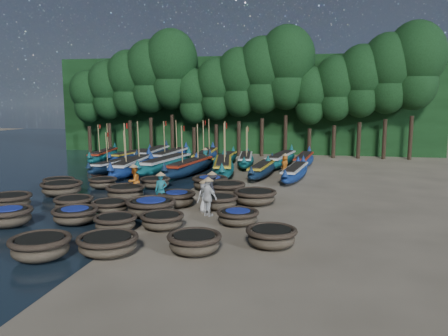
% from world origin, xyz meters
% --- Properties ---
extents(ground, '(120.00, 120.00, 0.00)m').
position_xyz_m(ground, '(0.00, 0.00, 0.00)').
color(ground, gray).
rests_on(ground, ground).
extents(foliage_wall, '(40.00, 3.00, 10.00)m').
position_xyz_m(foliage_wall, '(0.00, 23.50, 5.00)').
color(foliage_wall, black).
rests_on(foliage_wall, ground).
extents(coracle_2, '(2.22, 2.22, 0.80)m').
position_xyz_m(coracle_2, '(-1.72, -10.37, 0.46)').
color(coracle_2, '#4C412F').
rests_on(coracle_2, ground).
extents(coracle_3, '(2.31, 2.31, 0.69)m').
position_xyz_m(coracle_3, '(0.25, -9.49, 0.39)').
color(coracle_3, '#4C412F').
rests_on(coracle_3, ground).
extents(coracle_4, '(2.18, 2.18, 0.72)m').
position_xyz_m(coracle_4, '(3.14, -8.82, 0.41)').
color(coracle_4, '#4C412F').
rests_on(coracle_4, ground).
extents(coracle_5, '(2.34, 2.34, 0.80)m').
position_xyz_m(coracle_5, '(-5.42, -7.05, 0.46)').
color(coracle_5, '#4C412F').
rests_on(coracle_5, ground).
extents(coracle_6, '(2.10, 2.10, 0.69)m').
position_xyz_m(coracle_6, '(-2.89, -6.12, 0.40)').
color(coracle_6, '#4C412F').
rests_on(coracle_6, ground).
extents(coracle_7, '(2.10, 2.10, 0.67)m').
position_xyz_m(coracle_7, '(-0.69, -6.86, 0.38)').
color(coracle_7, '#4C412F').
rests_on(coracle_7, ground).
extents(coracle_8, '(2.18, 2.18, 0.66)m').
position_xyz_m(coracle_8, '(1.07, -6.18, 0.38)').
color(coracle_8, '#4C412F').
rests_on(coracle_8, ground).
extents(coracle_9, '(1.88, 1.88, 0.74)m').
position_xyz_m(coracle_9, '(5.70, -7.67, 0.42)').
color(coracle_9, '#4C412F').
rests_on(coracle_9, ground).
extents(coracle_10, '(2.04, 2.04, 0.78)m').
position_xyz_m(coracle_10, '(-7.31, -4.41, 0.45)').
color(coracle_10, '#4C412F').
rests_on(coracle_10, ground).
extents(coracle_11, '(2.14, 2.14, 0.72)m').
position_xyz_m(coracle_11, '(-4.08, -4.16, 0.41)').
color(coracle_11, '#4C412F').
rests_on(coracle_11, ground).
extents(coracle_12, '(2.13, 2.13, 0.63)m').
position_xyz_m(coracle_12, '(-2.19, -4.18, 0.36)').
color(coracle_12, '#4C412F').
rests_on(coracle_12, ground).
extents(coracle_13, '(2.68, 2.68, 0.81)m').
position_xyz_m(coracle_13, '(-0.09, -4.35, 0.47)').
color(coracle_13, '#4C412F').
rests_on(coracle_13, ground).
extents(coracle_14, '(2.24, 2.24, 0.65)m').
position_xyz_m(coracle_14, '(4.04, -4.96, 0.37)').
color(coracle_14, '#4C412F').
rests_on(coracle_14, ground).
extents(coracle_15, '(2.32, 2.32, 0.79)m').
position_xyz_m(coracle_15, '(-6.69, -0.89, 0.45)').
color(coracle_15, '#4C412F').
rests_on(coracle_15, ground).
extents(coracle_16, '(2.49, 2.49, 0.80)m').
position_xyz_m(coracle_16, '(-2.66, -1.33, 0.46)').
color(coracle_16, '#4C412F').
rests_on(coracle_16, ground).
extents(coracle_17, '(2.20, 2.20, 0.76)m').
position_xyz_m(coracle_17, '(0.48, -2.23, 0.44)').
color(coracle_17, '#4C412F').
rests_on(coracle_17, ground).
extents(coracle_18, '(1.82, 1.82, 0.72)m').
position_xyz_m(coracle_18, '(2.74, -2.43, 0.41)').
color(coracle_18, '#4C412F').
rests_on(coracle_18, ground).
extents(coracle_19, '(2.23, 2.23, 0.76)m').
position_xyz_m(coracle_19, '(4.29, -1.00, 0.43)').
color(coracle_19, '#4C412F').
rests_on(coracle_19, ground).
extents(coracle_20, '(2.08, 2.08, 0.66)m').
position_xyz_m(coracle_20, '(-7.96, 0.90, 0.38)').
color(coracle_20, '#4C412F').
rests_on(coracle_20, ground).
extents(coracle_21, '(1.79, 1.79, 0.66)m').
position_xyz_m(coracle_21, '(-5.40, 1.53, 0.37)').
color(coracle_21, '#4C412F').
rests_on(coracle_21, ground).
extents(coracle_22, '(2.25, 2.25, 0.66)m').
position_xyz_m(coracle_22, '(-2.28, 2.20, 0.38)').
color(coracle_22, '#4C412F').
rests_on(coracle_22, ground).
extents(coracle_23, '(2.55, 2.55, 0.81)m').
position_xyz_m(coracle_23, '(1.17, 2.28, 0.47)').
color(coracle_23, '#4C412F').
rests_on(coracle_23, ground).
extents(coracle_24, '(2.62, 2.62, 0.84)m').
position_xyz_m(coracle_24, '(2.49, 0.43, 0.48)').
color(coracle_24, '#4C412F').
rests_on(coracle_24, ground).
extents(long_boat_2, '(2.27, 7.20, 3.09)m').
position_xyz_m(long_boat_2, '(-7.50, 8.05, 0.49)').
color(long_boat_2, '#0E1F35').
rests_on(long_boat_2, ground).
extents(long_boat_3, '(2.24, 9.01, 3.84)m').
position_xyz_m(long_boat_3, '(-5.82, 7.10, 0.61)').
color(long_boat_3, navy).
rests_on(long_boat_3, ground).
extents(long_boat_4, '(2.77, 8.99, 1.60)m').
position_xyz_m(long_boat_4, '(-3.68, 8.58, 0.61)').
color(long_boat_4, '#0E5350').
rests_on(long_boat_4, ground).
extents(long_boat_5, '(2.70, 8.54, 3.67)m').
position_xyz_m(long_boat_5, '(-1.57, 7.74, 0.58)').
color(long_boat_5, '#0E1F35').
rests_on(long_boat_5, ground).
extents(long_boat_6, '(3.09, 8.98, 3.86)m').
position_xyz_m(long_boat_6, '(0.85, 8.06, 0.61)').
color(long_boat_6, '#0E5350').
rests_on(long_boat_6, ground).
extents(long_boat_7, '(2.09, 7.65, 1.35)m').
position_xyz_m(long_boat_7, '(3.75, 8.02, 0.52)').
color(long_boat_7, '#0E1F35').
rests_on(long_boat_7, ground).
extents(long_boat_8, '(2.32, 7.42, 1.32)m').
position_xyz_m(long_boat_8, '(6.07, 7.01, 0.50)').
color(long_boat_8, navy).
rests_on(long_boat_8, ground).
extents(long_boat_9, '(2.62, 7.86, 3.38)m').
position_xyz_m(long_boat_9, '(-11.26, 13.51, 0.54)').
color(long_boat_9, '#0E5350').
rests_on(long_boat_9, ground).
extents(long_boat_10, '(2.24, 7.28, 1.29)m').
position_xyz_m(long_boat_10, '(-8.75, 13.93, 0.49)').
color(long_boat_10, navy).
rests_on(long_boat_10, ground).
extents(long_boat_11, '(1.98, 9.11, 1.60)m').
position_xyz_m(long_boat_11, '(-6.94, 14.65, 0.61)').
color(long_boat_11, '#0E1F35').
rests_on(long_boat_11, ground).
extents(long_boat_12, '(2.05, 8.74, 3.72)m').
position_xyz_m(long_boat_12, '(-4.98, 13.65, 0.59)').
color(long_boat_12, navy).
rests_on(long_boat_12, ground).
extents(long_boat_13, '(2.15, 8.96, 3.81)m').
position_xyz_m(long_boat_13, '(-1.82, 13.71, 0.61)').
color(long_boat_13, navy).
rests_on(long_boat_13, ground).
extents(long_boat_14, '(1.47, 7.40, 1.30)m').
position_xyz_m(long_boat_14, '(0.04, 13.16, 0.50)').
color(long_boat_14, '#0E5350').
rests_on(long_boat_14, ground).
extents(long_boat_15, '(2.18, 7.76, 3.31)m').
position_xyz_m(long_boat_15, '(1.82, 12.87, 0.53)').
color(long_boat_15, '#0E5350').
rests_on(long_boat_15, ground).
extents(long_boat_16, '(2.93, 8.52, 1.52)m').
position_xyz_m(long_boat_16, '(4.72, 13.18, 0.58)').
color(long_boat_16, '#0E5350').
rests_on(long_boat_16, ground).
extents(long_boat_17, '(2.20, 7.83, 1.39)m').
position_xyz_m(long_boat_17, '(6.60, 13.70, 0.53)').
color(long_boat_17, navy).
rests_on(long_boat_17, ground).
extents(fisherman_0, '(0.86, 0.87, 1.71)m').
position_xyz_m(fisherman_0, '(2.12, -3.06, 0.83)').
color(fisherman_0, silver).
rests_on(fisherman_0, ground).
extents(fisherman_1, '(0.69, 0.52, 1.90)m').
position_xyz_m(fisherman_1, '(-0.26, -2.46, 0.95)').
color(fisherman_1, '#1A646D').
rests_on(fisherman_1, ground).
extents(fisherman_2, '(0.89, 1.01, 1.94)m').
position_xyz_m(fisherman_2, '(-2.58, -0.33, 0.92)').
color(fisherman_2, '#BF6219').
rests_on(fisherman_2, ground).
extents(fisherman_3, '(1.01, 1.18, 1.79)m').
position_xyz_m(fisherman_3, '(2.04, -1.04, 0.84)').
color(fisherman_3, black).
rests_on(fisherman_3, ground).
extents(fisherman_4, '(1.10, 0.85, 1.94)m').
position_xyz_m(fisherman_4, '(2.46, -3.76, 0.93)').
color(fisherman_4, silver).
rests_on(fisherman_4, ground).
extents(fisherman_5, '(1.47, 1.15, 1.76)m').
position_xyz_m(fisherman_5, '(-1.19, 11.04, 0.82)').
color(fisherman_5, '#1A646D').
rests_on(fisherman_5, ground).
extents(fisherman_6, '(0.78, 0.88, 1.71)m').
position_xyz_m(fisherman_6, '(5.30, 8.72, 0.83)').
color(fisherman_6, '#BF6219').
rests_on(fisherman_6, ground).
extents(tree_0, '(3.68, 3.68, 8.68)m').
position_xyz_m(tree_0, '(-16.00, 20.00, 5.97)').
color(tree_0, black).
rests_on(tree_0, ground).
extents(tree_1, '(4.09, 4.09, 9.65)m').
position_xyz_m(tree_1, '(-13.70, 20.00, 6.65)').
color(tree_1, black).
rests_on(tree_1, ground).
extents(tree_2, '(4.51, 4.51, 10.63)m').
position_xyz_m(tree_2, '(-11.40, 20.00, 7.32)').
color(tree_2, black).
rests_on(tree_2, ground).
extents(tree_3, '(4.92, 4.92, 11.60)m').
position_xyz_m(tree_3, '(-9.10, 20.00, 8.00)').
color(tree_3, black).
rests_on(tree_3, ground).
extents(tree_4, '(5.34, 5.34, 12.58)m').
position_xyz_m(tree_4, '(-6.80, 20.00, 8.67)').
color(tree_4, black).
rests_on(tree_4, ground).
extents(tree_5, '(3.68, 3.68, 8.68)m').
position_xyz_m(tree_5, '(-4.50, 20.00, 5.97)').
color(tree_5, black).
rests_on(tree_5, ground).
extents(tree_6, '(4.09, 4.09, 9.65)m').
position_xyz_m(tree_6, '(-2.20, 20.00, 6.65)').
color(tree_6, black).
rests_on(tree_6, ground).
extents(tree_7, '(4.51, 4.51, 10.63)m').
position_xyz_m(tree_7, '(0.10, 20.00, 7.32)').
color(tree_7, black).
rests_on(tree_7, ground).
extents(tree_8, '(4.92, 4.92, 11.60)m').
position_xyz_m(tree_8, '(2.40, 20.00, 8.00)').
color(tree_8, black).
rests_on(tree_8, ground).
extents(tree_9, '(5.34, 5.34, 12.58)m').
position_xyz_m(tree_9, '(4.70, 20.00, 8.67)').
color(tree_9, black).
rests_on(tree_9, ground).
extents(tree_10, '(3.68, 3.68, 8.68)m').
position_xyz_m(tree_10, '(7.00, 20.00, 5.97)').
color(tree_10, black).
rests_on(tree_10, ground).
extents(tree_11, '(4.09, 4.09, 9.65)m').
position_xyz_m(tree_11, '(9.30, 20.00, 6.65)').
color(tree_11, black).
rests_on(tree_11, ground).
extents(tree_12, '(4.51, 4.51, 10.63)m').
position_xyz_m(tree_12, '(11.60, 20.00, 7.32)').
color(tree_12, black).
rests_on(tree_12, ground).
extents(tree_13, '(4.92, 4.92, 11.60)m').
position_xyz_m(tree_13, '(13.90, 20.00, 8.00)').
color(tree_13, black).
rests_on(tree_13, ground).
extents(tree_14, '(5.34, 5.34, 12.58)m').
position_xyz_m(tree_14, '(16.20, 20.00, 8.67)').
color(tree_14, black).
rests_on(tree_14, ground).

